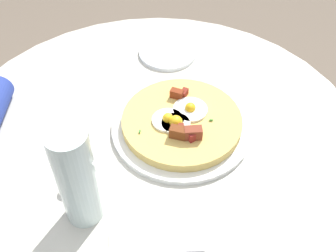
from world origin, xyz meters
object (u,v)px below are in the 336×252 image
object	(u,v)px
salt_shaker	(75,172)
bread_plate	(168,52)
breakfast_pizza	(182,121)
water_bottle	(77,178)
dining_table	(156,181)
pizza_plate	(182,127)
knife	(156,250)

from	to	relation	value
salt_shaker	bread_plate	bearing A→B (deg)	167.94
bread_plate	salt_shaker	xyz separation A→B (m)	(0.46, -0.10, 0.02)
breakfast_pizza	water_bottle	world-z (taller)	water_bottle
breakfast_pizza	water_bottle	xyz separation A→B (m)	(0.26, -0.14, 0.09)
breakfast_pizza	bread_plate	xyz separation A→B (m)	(-0.27, -0.09, -0.02)
dining_table	pizza_plate	bearing A→B (deg)	121.05
knife	salt_shaker	world-z (taller)	salt_shaker
dining_table	breakfast_pizza	world-z (taller)	breakfast_pizza
dining_table	water_bottle	size ratio (longest dim) A/B	4.32
dining_table	salt_shaker	distance (m)	0.29
breakfast_pizza	water_bottle	size ratio (longest dim) A/B	1.21
bread_plate	dining_table	bearing A→B (deg)	5.72
breakfast_pizza	pizza_plate	bearing A→B (deg)	171.88
dining_table	knife	xyz separation A→B (m)	(0.28, 0.07, 0.18)
pizza_plate	breakfast_pizza	size ratio (longest dim) A/B	1.18
pizza_plate	salt_shaker	bearing A→B (deg)	-44.88
dining_table	salt_shaker	bearing A→B (deg)	-40.22
knife	pizza_plate	bearing A→B (deg)	76.93
bread_plate	knife	size ratio (longest dim) A/B	0.89
dining_table	breakfast_pizza	size ratio (longest dim) A/B	3.57
dining_table	breakfast_pizza	bearing A→B (deg)	120.20
dining_table	pizza_plate	distance (m)	0.19
bread_plate	knife	xyz separation A→B (m)	(0.59, 0.10, 0.00)
pizza_plate	water_bottle	xyz separation A→B (m)	(0.26, -0.14, 0.11)
water_bottle	salt_shaker	bearing A→B (deg)	-148.16
pizza_plate	knife	bearing A→B (deg)	1.45
salt_shaker	breakfast_pizza	bearing A→B (deg)	134.96
dining_table	pizza_plate	world-z (taller)	pizza_plate
dining_table	salt_shaker	size ratio (longest dim) A/B	17.96
bread_plate	salt_shaker	size ratio (longest dim) A/B	2.95
dining_table	pizza_plate	xyz separation A→B (m)	(-0.03, 0.06, 0.18)
pizza_plate	knife	xyz separation A→B (m)	(0.31, 0.01, 0.00)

